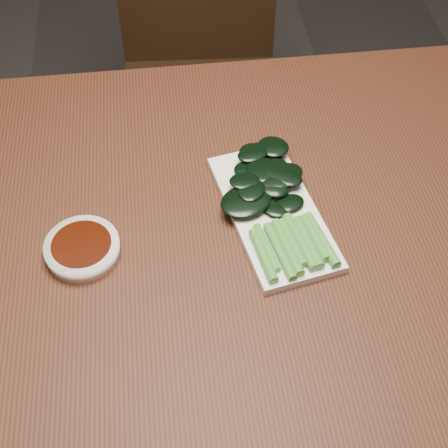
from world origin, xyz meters
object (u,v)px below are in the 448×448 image
table (213,249)px  serving_plate (273,212)px  chair_far (200,71)px  gai_lan (272,199)px  sauce_bowl (82,248)px

table → serving_plate: bearing=0.9°
chair_far → gai_lan: size_ratio=3.03×
chair_far → gai_lan: 0.77m
serving_plate → sauce_bowl: bearing=-172.2°
sauce_bowl → gai_lan: (0.29, 0.05, 0.01)m
table → chair_far: bearing=86.6°
sauce_bowl → serving_plate: (0.29, 0.04, -0.01)m
chair_far → sauce_bowl: bearing=-103.4°
serving_plate → table: bearing=-179.1°
serving_plate → chair_far: bearing=94.1°
table → chair_far: (0.04, 0.73, -0.19)m
sauce_bowl → gai_lan: size_ratio=0.38×
table → chair_far: 0.75m
table → gai_lan: 0.14m
sauce_bowl → chair_far: bearing=72.5°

